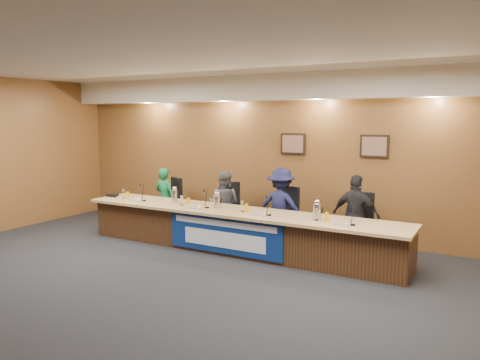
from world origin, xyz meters
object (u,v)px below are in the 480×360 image
object	(u,v)px
panelist_c	(281,207)
office_chair_c	(283,219)
panelist_d	(356,216)
office_chair_b	(227,212)
banner	(224,235)
carafe_right	(317,212)
panelist_b	(224,204)
panelist_a	(165,198)
carafe_left	(175,197)
carafe_mid	(217,202)
dais_body	(236,232)
speakerphone	(114,195)
office_chair_d	(357,228)
office_chair_a	(168,206)

from	to	relation	value
panelist_c	office_chair_c	xyz separation A→B (m)	(0.00, 0.10, -0.25)
panelist_d	office_chair_b	distance (m)	2.65
banner	office_chair_c	size ratio (longest dim) A/B	4.58
panelist_c	carafe_right	distance (m)	1.27
panelist_b	panelist_a	bearing A→B (deg)	-12.60
office_chair_c	carafe_left	bearing A→B (deg)	-148.28
panelist_d	carafe_right	bearing A→B (deg)	65.50
panelist_d	carafe_mid	bearing A→B (deg)	21.51
office_chair_c	carafe_mid	size ratio (longest dim) A/B	2.12
carafe_left	office_chair_b	bearing A→B (deg)	53.76
panelist_c	carafe_right	bearing A→B (deg)	141.25
panelist_a	panelist_d	size ratio (longest dim) A/B	0.93
banner	carafe_right	size ratio (longest dim) A/B	8.80
office_chair_c	carafe_mid	xyz separation A→B (m)	(-0.92, -0.85, 0.38)
dais_body	speakerphone	distance (m)	2.93
panelist_a	office_chair_c	distance (m)	2.73
banner	office_chair_c	bearing A→B (deg)	67.14
dais_body	office_chair_c	xyz separation A→B (m)	(0.53, 0.84, 0.13)
office_chair_d	carafe_mid	bearing A→B (deg)	-155.96
office_chair_b	office_chair_c	world-z (taller)	same
dais_body	office_chair_d	distance (m)	2.11
office_chair_d	office_chair_b	bearing A→B (deg)	-176.19
office_chair_a	carafe_mid	xyz separation A→B (m)	(1.81, -0.85, 0.38)
office_chair_d	dais_body	bearing A→B (deg)	-152.68
banner	office_chair_d	world-z (taller)	banner
dais_body	panelist_a	xyz separation A→B (m)	(-2.19, 0.74, 0.31)
banner	office_chair_b	xyz separation A→B (m)	(-0.71, 1.25, 0.10)
office_chair_b	carafe_mid	size ratio (longest dim) A/B	2.12
panelist_c	office_chair_b	bearing A→B (deg)	-5.33
dais_body	panelist_d	distance (m)	2.10
panelist_d	office_chair_c	distance (m)	1.42
panelist_d	speakerphone	world-z (taller)	panelist_d
carafe_mid	banner	bearing A→B (deg)	-46.05
panelist_d	banner	bearing A→B (deg)	34.38
panelist_a	office_chair_a	world-z (taller)	panelist_a
banner	carafe_mid	size ratio (longest dim) A/B	9.73
panelist_a	speakerphone	size ratio (longest dim) A/B	4.11
dais_body	carafe_left	size ratio (longest dim) A/B	23.53
panelist_a	office_chair_d	size ratio (longest dim) A/B	2.74
office_chair_a	panelist_b	bearing A→B (deg)	20.62
dais_body	carafe_right	distance (m)	1.61
banner	panelist_d	size ratio (longest dim) A/B	1.56
dais_body	office_chair_c	size ratio (longest dim) A/B	12.50
carafe_left	banner	bearing A→B (deg)	-16.47
banner	office_chair_b	bearing A→B (deg)	119.51
office_chair_c	carafe_right	world-z (taller)	carafe_right
dais_body	office_chair_d	xyz separation A→B (m)	(1.93, 0.84, 0.13)
panelist_d	office_chair_a	distance (m)	4.13
office_chair_c	banner	bearing A→B (deg)	-105.82
office_chair_c	panelist_d	bearing A→B (deg)	2.96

